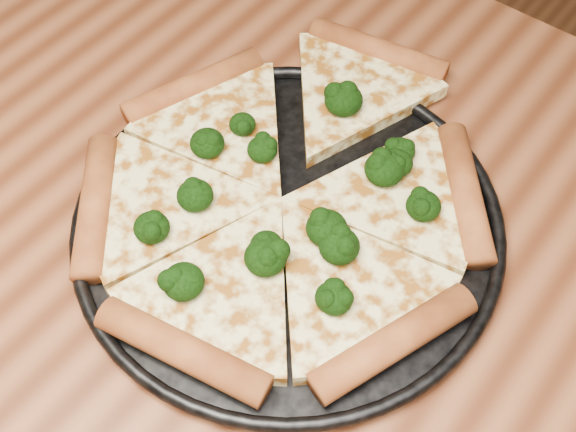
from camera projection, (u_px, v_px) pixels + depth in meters
The scene contains 3 objects.
pizza_pan at pixel (288, 222), 0.57m from camera, with size 0.33×0.33×0.02m.
pizza at pixel (286, 193), 0.57m from camera, with size 0.33×0.37×0.02m.
broccoli_florets at pixel (299, 203), 0.56m from camera, with size 0.19×0.24×0.02m.
Camera 1 is at (0.12, -0.14, 1.23)m, focal length 46.49 mm.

